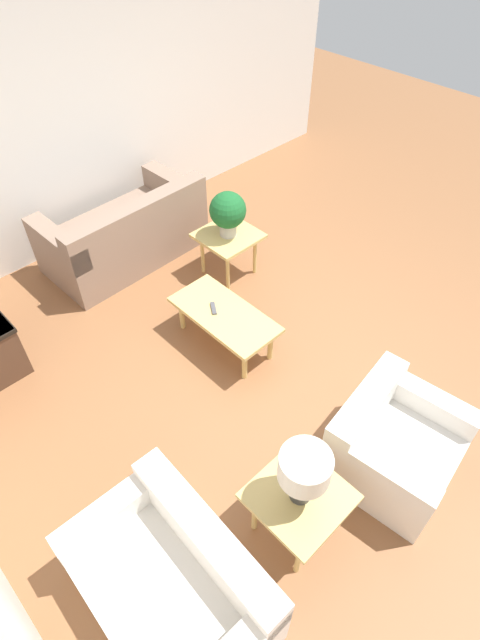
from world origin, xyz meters
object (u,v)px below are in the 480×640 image
Objects in this scene: loveseat at (174,584)px; side_table_lamp at (299,500)px; potted_plant at (228,211)px; coffee_table at (224,317)px; table_lamp at (304,471)px; armchair at (392,444)px; sofa at (126,234)px; side_table_plant at (228,240)px.

side_table_lamp is (-0.22, -0.89, 0.17)m from loveseat.
loveseat is 2.65× the size of potted_plant.
side_table_lamp is at bearing 78.28° from loveseat.
table_lamp is at bearing 152.44° from coffee_table.
armchair is at bearing -100.02° from side_table_lamp.
sofa is 3.61m from table_lamp.
loveseat is at bearing 131.20° from potted_plant.
potted_plant is (0.75, -0.76, 0.45)m from coffee_table.
potted_plant is at bearing 67.20° from armchair.
potted_plant is 2.93m from table_lamp.
loveseat is at bearing 160.90° from armchair.
armchair is 1.08m from table_lamp.
sofa is 1.37× the size of loveseat.
coffee_table is at bearing 131.57° from loveseat.
table_lamp is at bearing 162.80° from armchair.
loveseat is 2.18× the size of side_table_plant.
potted_plant is at bearing -33.88° from table_lamp.
coffee_table is (-1.75, 0.11, 0.03)m from sofa.
sofa is 1.28m from potted_plant.
coffee_table is 2.17× the size of potted_plant.
potted_plant is at bearing -90.00° from side_table_plant.
table_lamp is at bearing 78.28° from loveseat.
sofa is 1.67× the size of coffee_table.
sofa is 3.72m from loveseat.
side_table_lamp is 1.22× the size of potted_plant.
coffee_table is 1.16m from potted_plant.
side_table_plant and side_table_lamp have the same top height.
side_table_lamp is 2.95m from potted_plant.
coffee_table is (1.46, -1.77, 0.08)m from loveseat.
loveseat is 1.08m from table_lamp.
table_lamp is (-2.43, 1.63, 0.04)m from potted_plant.
table_lamp reaches higher than coffee_table.
armchair reaches higher than side_table_plant.
loveseat is 3.36m from side_table_plant.
potted_plant reaches higher than sofa.
table_lamp is (-1.68, 0.88, 0.49)m from coffee_table.
potted_plant is (2.21, -2.53, 0.52)m from loveseat.
armchair is 2.05× the size of potted_plant.
sofa is at bearing -16.06° from side_table_lamp.
armchair is at bearing 164.38° from potted_plant.
side_table_lamp is at bearing 162.80° from armchair.
coffee_table is 1.89m from side_table_lamp.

